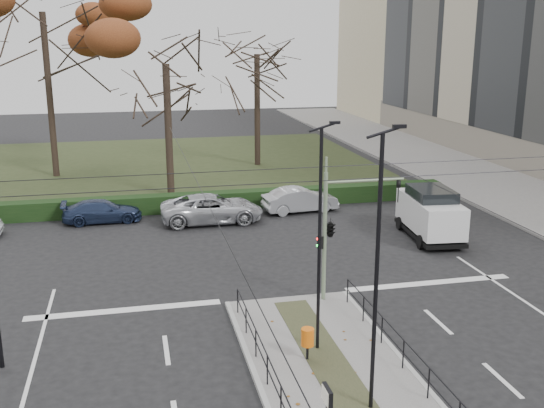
{
  "coord_description": "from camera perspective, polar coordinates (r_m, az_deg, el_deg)",
  "views": [
    {
      "loc": [
        -5.44,
        -16.64,
        9.65
      ],
      "look_at": [
        -0.17,
        6.83,
        3.3
      ],
      "focal_mm": 42.0,
      "sensor_mm": 36.0,
      "label": 1
    }
  ],
  "objects": [
    {
      "name": "park",
      "position": [
        49.58,
        -13.09,
        3.24
      ],
      "size": [
        38.0,
        26.0,
        0.1
      ],
      "primitive_type": "cube",
      "color": "#262F17",
      "rests_on": "ground"
    },
    {
      "name": "ground",
      "position": [
        19.99,
        4.91,
        -14.13
      ],
      "size": [
        140.0,
        140.0,
        0.0
      ],
      "primitive_type": "plane",
      "color": "black",
      "rests_on": "ground"
    },
    {
      "name": "streetlamp_median_far",
      "position": [
        19.18,
        4.33,
        -3.08
      ],
      "size": [
        0.6,
        0.12,
        7.15
      ],
      "color": "black",
      "rests_on": "median_island"
    },
    {
      "name": "parked_car_fifth",
      "position": [
        35.99,
        2.54,
        0.38
      ],
      "size": [
        4.39,
        1.94,
        1.4
      ],
      "primitive_type": "imported",
      "rotation": [
        0.0,
        0.0,
        1.68
      ],
      "color": "#B0B2B8",
      "rests_on": "ground"
    },
    {
      "name": "parked_car_fourth",
      "position": [
        34.08,
        -5.4,
        -0.41
      ],
      "size": [
        5.46,
        2.56,
        1.51
      ],
      "primitive_type": "imported",
      "rotation": [
        0.0,
        0.0,
        1.56
      ],
      "color": "#B0B2B8",
      "rests_on": "ground"
    },
    {
      "name": "traffic_light",
      "position": [
        23.26,
        5.42,
        -2.01
      ],
      "size": [
        3.29,
        1.88,
        4.84
      ],
      "color": "gray",
      "rests_on": "median_island"
    },
    {
      "name": "catenary",
      "position": [
        20.05,
        3.74,
        -3.35
      ],
      "size": [
        20.0,
        34.0,
        6.0
      ],
      "color": "black",
      "rests_on": "ground"
    },
    {
      "name": "bare_tree_center",
      "position": [
        48.17,
        -1.36,
        12.56
      ],
      "size": [
        6.55,
        6.55,
        11.01
      ],
      "color": "black",
      "rests_on": "park"
    },
    {
      "name": "rust_tree",
      "position": [
        46.63,
        -19.91,
        15.9
      ],
      "size": [
        11.65,
        11.65,
        14.65
      ],
      "color": "black",
      "rests_on": "park"
    },
    {
      "name": "parked_car_third",
      "position": [
        35.19,
        -14.99,
        -0.62
      ],
      "size": [
        4.2,
        1.83,
        1.2
      ],
      "primitive_type": "imported",
      "rotation": [
        0.0,
        0.0,
        1.61
      ],
      "color": "#202C4B",
      "rests_on": "ground"
    },
    {
      "name": "info_panel",
      "position": [
        14.86,
        4.95,
        -17.5
      ],
      "size": [
        0.11,
        0.53,
        2.02
      ],
      "color": "black",
      "rests_on": "median_island"
    },
    {
      "name": "sidewalk_east",
      "position": [
        46.2,
        18.17,
        2.08
      ],
      "size": [
        8.0,
        90.0,
        0.14
      ],
      "primitive_type": "cube",
      "color": "#64615F",
      "rests_on": "ground"
    },
    {
      "name": "median_island",
      "position": [
        17.93,
        7.43,
        -17.65
      ],
      "size": [
        4.4,
        15.0,
        0.14
      ],
      "primitive_type": "cube",
      "color": "#64615F",
      "rests_on": "ground"
    },
    {
      "name": "streetlamp_median_near",
      "position": [
        16.17,
        9.42,
        -6.06
      ],
      "size": [
        0.63,
        0.13,
        7.5
      ],
      "color": "black",
      "rests_on": "median_island"
    },
    {
      "name": "median_railing",
      "position": [
        17.38,
        7.64,
        -15.29
      ],
      "size": [
        4.14,
        13.24,
        0.92
      ],
      "color": "black",
      "rests_on": "median_island"
    },
    {
      "name": "litter_bin",
      "position": [
        19.59,
        3.21,
        -11.87
      ],
      "size": [
        0.4,
        0.4,
        1.02
      ],
      "color": "black",
      "rests_on": "median_island"
    },
    {
      "name": "hedge",
      "position": [
        36.42,
        -13.13,
        -0.15
      ],
      "size": [
        38.0,
        1.0,
        1.0
      ],
      "primitive_type": "cube",
      "color": "black",
      "rests_on": "ground"
    },
    {
      "name": "bare_tree_near",
      "position": [
        39.12,
        -9.47,
        11.42
      ],
      "size": [
        6.04,
        6.04,
        10.59
      ],
      "color": "black",
      "rests_on": "park"
    },
    {
      "name": "white_van",
      "position": [
        32.06,
        14.01,
        -0.73
      ],
      "size": [
        2.56,
        4.96,
        2.52
      ],
      "color": "silver",
      "rests_on": "ground"
    }
  ]
}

